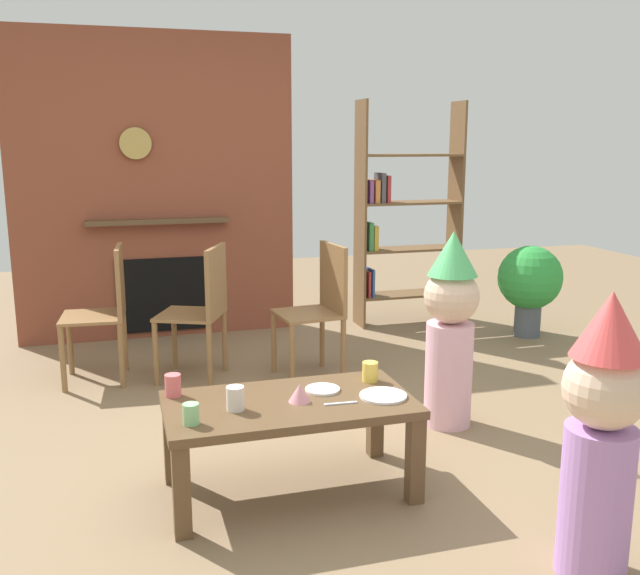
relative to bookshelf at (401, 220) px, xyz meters
name	(u,v)px	position (x,y,z in m)	size (l,w,h in m)	color
ground_plane	(314,457)	(-1.46, -2.40, -0.90)	(12.00, 12.00, 0.00)	#846B4C
brick_fireplace_feature	(155,189)	(-2.03, 0.20, 0.29)	(2.20, 0.28, 2.40)	brown
bookshelf	(401,220)	(0.00, 0.00, 0.00)	(0.90, 0.28, 1.90)	brown
coffee_table	(289,415)	(-1.66, -2.71, -0.54)	(1.10, 0.59, 0.44)	brown
paper_cup_near_left	(173,385)	(-2.15, -2.50, -0.42)	(0.07, 0.07, 0.10)	#E5666B
paper_cup_near_right	(235,398)	(-1.91, -2.75, -0.41)	(0.08, 0.08, 0.10)	silver
paper_cup_center	(191,414)	(-2.11, -2.85, -0.42)	(0.07, 0.07, 0.09)	#8CD18C
paper_cup_far_left	(370,372)	(-1.22, -2.56, -0.42)	(0.08, 0.08, 0.09)	#F2CC4C
paper_plate_front	(383,396)	(-1.24, -2.78, -0.46)	(0.21, 0.21, 0.01)	white
paper_plate_rear	(323,389)	(-1.48, -2.63, -0.46)	(0.16, 0.16, 0.01)	white
birthday_cake_slice	(300,393)	(-1.62, -2.73, -0.43)	(0.10, 0.10, 0.08)	pink
table_fork	(341,403)	(-1.45, -2.81, -0.46)	(0.15, 0.02, 0.01)	silver
child_with_cone_hat	(602,430)	(-0.74, -3.62, -0.34)	(0.30, 0.30, 1.07)	#B27FCC
child_in_pink	(450,325)	(-0.62, -2.19, -0.32)	(0.30, 0.30, 1.10)	#EAB2C6
dining_chair_left	(107,306)	(-2.44, -0.88, -0.39)	(0.43, 0.43, 0.90)	olive
dining_chair_middle	(203,305)	(-1.83, -1.03, -0.39)	(0.53, 0.53, 0.90)	olive
dining_chair_right	(320,302)	(-1.07, -1.19, -0.39)	(0.44, 0.44, 0.90)	olive
potted_plant_tall	(530,281)	(0.84, -0.71, -0.44)	(0.51, 0.51, 0.74)	#4C5660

